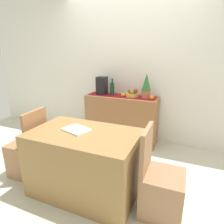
% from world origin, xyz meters
% --- Properties ---
extents(ground_plane, '(6.40, 6.40, 0.02)m').
position_xyz_m(ground_plane, '(0.00, 0.00, -0.01)').
color(ground_plane, beige).
rests_on(ground_plane, ground).
extents(room_wall_rear, '(6.40, 0.06, 2.70)m').
position_xyz_m(room_wall_rear, '(0.00, 1.18, 1.35)').
color(room_wall_rear, silver).
rests_on(room_wall_rear, ground).
extents(sideboard_console, '(1.27, 0.42, 0.84)m').
position_xyz_m(sideboard_console, '(-0.09, 0.92, 0.42)').
color(sideboard_console, '#93643E').
rests_on(sideboard_console, ground).
extents(table_runner, '(1.20, 0.32, 0.01)m').
position_xyz_m(table_runner, '(-0.09, 0.92, 0.85)').
color(table_runner, maroon).
rests_on(table_runner, sideboard_console).
extents(fruit_bowl, '(0.23, 0.23, 0.06)m').
position_xyz_m(fruit_bowl, '(0.10, 0.92, 0.88)').
color(fruit_bowl, gold).
rests_on(fruit_bowl, table_runner).
extents(apple_right, '(0.07, 0.07, 0.07)m').
position_xyz_m(apple_right, '(0.11, 0.88, 0.94)').
color(apple_right, '#89A343').
rests_on(apple_right, fruit_bowl).
extents(apple_rear, '(0.07, 0.07, 0.07)m').
position_xyz_m(apple_rear, '(0.06, 0.92, 0.94)').
color(apple_rear, '#AA3F29').
rests_on(apple_rear, fruit_bowl).
extents(apple_center, '(0.08, 0.08, 0.08)m').
position_xyz_m(apple_center, '(0.16, 0.93, 0.95)').
color(apple_center, '#A93224').
rests_on(apple_center, fruit_bowl).
extents(wine_bottle, '(0.07, 0.07, 0.30)m').
position_xyz_m(wine_bottle, '(-0.27, 0.92, 0.96)').
color(wine_bottle, '#153E21').
rests_on(wine_bottle, sideboard_console).
extents(coffee_maker, '(0.16, 0.18, 0.32)m').
position_xyz_m(coffee_maker, '(-0.47, 0.92, 1.00)').
color(coffee_maker, black).
rests_on(coffee_maker, sideboard_console).
extents(potted_plant, '(0.15, 0.15, 0.41)m').
position_xyz_m(potted_plant, '(0.34, 0.92, 1.06)').
color(potted_plant, '#B56748').
rests_on(potted_plant, sideboard_console).
extents(orange_loose_mid, '(0.07, 0.07, 0.07)m').
position_xyz_m(orange_loose_mid, '(-0.04, 0.87, 0.88)').
color(orange_loose_mid, orange).
rests_on(orange_loose_mid, sideboard_console).
extents(orange_loose_end, '(0.07, 0.07, 0.07)m').
position_xyz_m(orange_loose_end, '(0.45, 0.85, 0.88)').
color(orange_loose_end, orange).
rests_on(orange_loose_end, sideboard_console).
extents(dining_table, '(1.18, 0.73, 0.74)m').
position_xyz_m(dining_table, '(-0.01, -0.51, 0.37)').
color(dining_table, olive).
rests_on(dining_table, ground).
extents(open_book, '(0.33, 0.28, 0.02)m').
position_xyz_m(open_book, '(-0.11, -0.50, 0.75)').
color(open_book, white).
rests_on(open_book, dining_table).
extents(chair_near_window, '(0.42, 0.42, 0.90)m').
position_xyz_m(chair_near_window, '(-0.86, -0.51, 0.27)').
color(chair_near_window, '#986C49').
rests_on(chair_near_window, ground).
extents(chair_by_corner, '(0.41, 0.41, 0.90)m').
position_xyz_m(chair_by_corner, '(0.85, -0.51, 0.27)').
color(chair_by_corner, '#99704E').
rests_on(chair_by_corner, ground).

